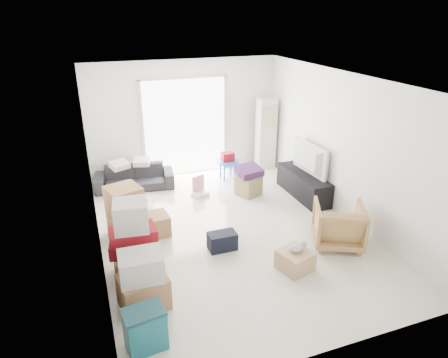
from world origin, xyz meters
TOP-DOWN VIEW (x-y plane):
  - room_shell at (0.00, 0.00)m, footprint 4.98×6.48m
  - sliding_door at (0.00, 2.98)m, footprint 2.10×0.04m
  - ac_tower at (1.95, 2.65)m, footprint 0.45×0.30m
  - tv_console at (2.00, 0.84)m, footprint 0.46×1.55m
  - television at (2.00, 0.84)m, footprint 0.72×1.17m
  - sofa at (-1.33, 2.50)m, footprint 1.76×0.73m
  - pillow_left at (-1.63, 2.50)m, footprint 0.45×0.41m
  - pillow_right at (-1.14, 2.54)m, footprint 0.46×0.40m
  - armchair at (1.56, -1.05)m, footprint 1.04×1.02m
  - storage_bins at (-1.90, -2.21)m, footprint 0.51×0.40m
  - box_stack_a at (-1.80, -1.47)m, footprint 0.69×0.60m
  - box_stack_b at (-1.80, -0.80)m, footprint 0.74×0.63m
  - box_stack_c at (-1.77, 0.48)m, footprint 0.67×0.67m
  - loose_box at (-1.29, 0.34)m, footprint 0.48×0.48m
  - duffel_bag at (-0.34, -0.52)m, footprint 0.47×0.28m
  - ottoman at (0.92, 1.30)m, footprint 0.58×0.58m
  - blanket at (0.92, 1.30)m, footprint 0.53×0.53m
  - kids_table at (0.81, 2.28)m, footprint 0.53×0.53m
  - toy_walker at (-0.09, 1.63)m, footprint 0.39×0.37m
  - wood_crate at (0.53, -1.43)m, footprint 0.58×0.58m
  - plush_bunny at (0.56, -1.42)m, footprint 0.31×0.17m

SIDE VIEW (x-z plane):
  - toy_walker at x=-0.09m, z-range -0.09..0.33m
  - duffel_bag at x=-0.34m, z-range 0.00..0.30m
  - wood_crate at x=0.53m, z-range 0.00..0.31m
  - loose_box at x=-1.29m, z-range 0.00..0.38m
  - ottoman at x=0.92m, z-range 0.00..0.44m
  - tv_console at x=2.00m, z-range 0.00..0.52m
  - storage_bins at x=-1.90m, z-range 0.00..0.55m
  - sofa at x=-1.33m, z-range 0.00..0.67m
  - plush_bunny at x=0.56m, z-range 0.30..0.46m
  - box_stack_a at x=-1.80m, z-range -0.02..0.80m
  - armchair at x=1.56m, z-range 0.00..0.81m
  - box_stack_c at x=-1.77m, z-range -0.01..0.92m
  - kids_table at x=0.81m, z-range 0.14..0.79m
  - blanket at x=0.92m, z-range 0.44..0.58m
  - box_stack_b at x=-1.80m, z-range -0.08..1.17m
  - television at x=2.00m, z-range 0.52..0.67m
  - pillow_left at x=-1.63m, z-range 0.67..0.78m
  - pillow_right at x=-1.14m, z-range 0.67..0.80m
  - ac_tower at x=1.95m, z-range 0.00..1.75m
  - sliding_door at x=0.00m, z-range 0.08..2.41m
  - room_shell at x=0.00m, z-range -0.24..2.94m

